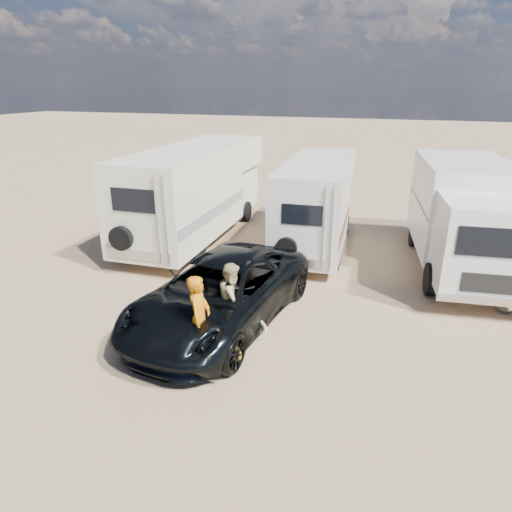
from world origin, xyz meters
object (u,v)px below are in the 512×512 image
(rv_main, at_px, (316,206))
(dark_suv, at_px, (220,293))
(bike_woman, at_px, (233,321))
(rider_man, at_px, (200,326))
(crate, at_px, (272,302))
(rider_woman, at_px, (233,306))
(cooler, at_px, (204,303))
(rv_left, at_px, (196,193))
(bike_man, at_px, (201,345))
(box_truck, at_px, (466,220))

(rv_main, bearing_deg, dark_suv, -103.64)
(bike_woman, distance_m, rider_man, 1.23)
(rv_main, height_order, rider_man, rv_main)
(rider_man, height_order, crate, rider_man)
(rider_woman, relative_size, cooler, 3.42)
(rv_left, xyz_separation_m, bike_man, (3.78, -7.52, -1.21))
(bike_woman, bearing_deg, rider_woman, -0.00)
(bike_woman, xyz_separation_m, rider_woman, (0.00, 0.00, 0.37))
(rider_woman, relative_size, crate, 3.56)
(dark_suv, bearing_deg, rv_left, 127.49)
(box_truck, bearing_deg, bike_man, -133.81)
(rv_left, bearing_deg, rider_man, -65.31)
(rider_man, xyz_separation_m, crate, (0.65, 2.82, -0.71))
(crate, bearing_deg, rv_left, 133.31)
(rv_main, xyz_separation_m, bike_woman, (-0.42, -6.66, -1.04))
(dark_suv, bearing_deg, bike_man, -73.53)
(rv_left, xyz_separation_m, crate, (4.43, -4.70, -1.47))
(rider_woman, xyz_separation_m, crate, (0.39, 1.70, -0.65))
(rider_man, bearing_deg, rv_left, 16.56)
(rv_main, relative_size, box_truck, 0.94)
(crate, bearing_deg, bike_man, -102.95)
(dark_suv, distance_m, rider_woman, 0.81)
(rv_left, relative_size, rider_man, 4.57)
(bike_man, distance_m, bike_woman, 1.15)
(bike_man, height_order, crate, bike_man)
(rv_left, xyz_separation_m, box_truck, (9.13, -0.34, -0.04))
(box_truck, relative_size, rider_man, 3.72)
(bike_man, bearing_deg, rv_main, -15.16)
(crate, bearing_deg, bike_woman, -102.89)
(cooler, bearing_deg, dark_suv, -28.06)
(rv_left, distance_m, box_truck, 9.14)
(box_truck, xyz_separation_m, rider_man, (-5.35, -7.18, -0.71))
(dark_suv, height_order, rider_woman, rider_woman)
(rv_left, distance_m, dark_suv, 6.83)
(dark_suv, xyz_separation_m, bike_man, (0.30, -1.71, -0.36))
(box_truck, xyz_separation_m, dark_suv, (-5.65, -5.47, -0.81))
(rv_left, relative_size, crate, 17.57)
(dark_suv, xyz_separation_m, cooler, (-0.67, 0.44, -0.61))
(rv_main, xyz_separation_m, rider_man, (-0.68, -7.78, -0.61))
(bike_man, distance_m, rider_woman, 1.21)
(rv_main, bearing_deg, bike_man, -99.48)
(dark_suv, distance_m, cooler, 1.00)
(dark_suv, distance_m, rider_man, 1.73)
(dark_suv, height_order, crate, dark_suv)
(rv_main, relative_size, cooler, 12.87)
(box_truck, relative_size, rider_woman, 4.02)
(dark_suv, distance_m, bike_woman, 0.88)
(bike_woman, height_order, rider_woman, rider_woman)
(rv_main, relative_size, bike_man, 3.70)
(rv_main, bearing_deg, rider_woman, -98.10)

